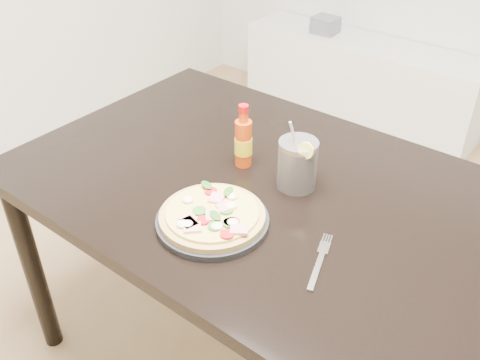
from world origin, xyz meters
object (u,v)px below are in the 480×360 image
Objects in this scene: dining_table at (267,209)px; fork at (320,259)px; plate at (213,221)px; hot_sauce_bottle at (243,142)px; pizza at (212,215)px; media_console at (359,82)px; cola_cup at (297,165)px.

fork is at bearing -32.21° from dining_table.
plate reaches higher than dining_table.
hot_sauce_bottle is (-0.11, 0.04, 0.16)m from dining_table.
dining_table is at bearing 129.17° from fork.
hot_sauce_bottle reaches higher than pizza.
fork is (0.26, -0.17, 0.09)m from dining_table.
fork is at bearing 10.43° from plate.
pizza is at bearing -67.66° from hot_sauce_bottle.
fork is at bearing -66.20° from media_console.
cola_cup reaches higher than media_console.
plate is (-0.01, -0.22, 0.09)m from dining_table.
cola_cup reaches higher than dining_table.
dining_table is 1.91m from media_console.
cola_cup is at bearing -69.32° from media_console.
dining_table is 1.00× the size of media_console.
dining_table is at bearing -18.55° from hot_sauce_bottle.
cola_cup reaches higher than plate.
pizza is 0.18× the size of media_console.
hot_sauce_bottle is at bearing -178.27° from cola_cup.
media_console is at bearing 108.47° from dining_table.
pizza is 0.27m from cola_cup.
plate is 1.49× the size of fork.
plate is at bearing -67.88° from hot_sauce_bottle.
fork is (0.27, 0.05, -0.01)m from plate.
fork is 2.17m from media_console.
pizza is 1.39× the size of fork.
hot_sauce_bottle is 1.89m from media_console.
dining_table is 0.20m from hot_sauce_bottle.
pizza is 1.32× the size of cola_cup.
dining_table is 7.62× the size of fork.
pizza is 0.28m from hot_sauce_bottle.
plate is 2.13m from media_console.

